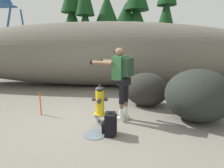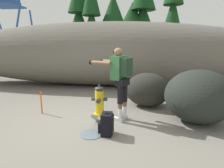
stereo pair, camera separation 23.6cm
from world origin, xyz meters
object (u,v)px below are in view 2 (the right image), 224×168
fire_hydrant (99,101)px  boulder_mid (147,90)px  survey_stake (41,102)px  boulder_large (199,96)px  spare_backpack (106,124)px  utility_worker (119,75)px

fire_hydrant → boulder_mid: (1.29, 0.81, 0.13)m
boulder_mid → survey_stake: boulder_mid is taller
fire_hydrant → boulder_large: (2.33, -0.27, 0.25)m
boulder_large → boulder_mid: (-1.04, 1.09, -0.12)m
boulder_large → boulder_mid: boulder_large is taller
fire_hydrant → spare_backpack: (0.30, -1.09, -0.15)m
utility_worker → spare_backpack: bearing=105.0°
boulder_mid → boulder_large: bearing=-46.2°
spare_backpack → survey_stake: size_ratio=0.78×
boulder_large → spare_backpack: bearing=-158.1°
boulder_large → boulder_mid: bearing=133.8°
utility_worker → boulder_mid: size_ratio=1.33×
spare_backpack → utility_worker: bearing=-102.8°
utility_worker → boulder_large: utility_worker is taller
spare_backpack → boulder_large: 2.22m
fire_hydrant → survey_stake: (-1.52, -0.04, -0.06)m
fire_hydrant → boulder_mid: boulder_mid is taller
survey_stake → fire_hydrant: bearing=1.7°
fire_hydrant → spare_backpack: bearing=-74.4°
utility_worker → survey_stake: utility_worker is taller
utility_worker → spare_backpack: 1.19m
fire_hydrant → survey_stake: 1.52m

